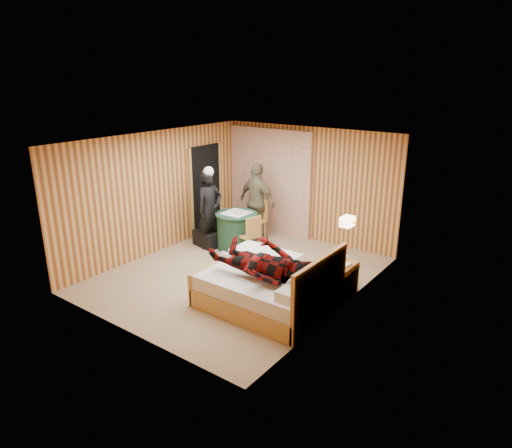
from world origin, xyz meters
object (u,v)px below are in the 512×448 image
Objects in this scene: nightstand at (341,278)px; man_on_bed at (262,254)px; woman_standing at (210,210)px; chair_far at (257,216)px; bed at (269,287)px; man_at_table at (257,202)px; round_table at (237,230)px; wall_lamp at (348,221)px; duffel_bag at (206,239)px; chair_near at (251,232)px.

man_on_bed reaches higher than nightstand.
chair_far is at bearing -15.68° from woman_standing.
bed is 2.14× the size of chair_far.
man_at_table is at bearing -14.21° from woman_standing.
nightstand is 0.63× the size of chair_far.
round_table is (-2.00, 1.66, 0.09)m from bed.
man_on_bed is (2.02, -2.59, 0.42)m from chair_far.
wall_lamp is 3.00m from round_table.
round_table is 1.50× the size of duffel_bag.
man_at_table is (-2.80, 1.34, -0.44)m from wall_lamp.
chair_far reaches higher than chair_near.
man_at_table is at bearing 71.56° from duffel_bag.
man_at_table is at bearing 127.58° from man_on_bed.
man_at_table is at bearing 112.70° from chair_far.
man_at_table is (0.00, 0.75, 0.46)m from round_table.
duffel_bag is (-3.40, 0.29, -1.13)m from wall_lamp.
man_at_table reaches higher than chair_far.
wall_lamp is 0.31× the size of chair_near.
chair_near is 2.39m from man_on_bed.
woman_standing reaches higher than wall_lamp.
man_at_table reaches higher than duffel_bag.
man_at_table reaches higher than nightstand.
wall_lamp is 0.28× the size of chair_far.
chair_far is 1.24m from duffel_bag.
chair_near is 1.41× the size of duffel_bag.
man_at_table is (-0.01, 0.04, 0.32)m from chair_far.
chair_near is 1.07m from man_at_table.
round_table is 0.71m from duffel_bag.
man_at_table reaches higher than bed.
wall_lamp reaches higher than chair_near.
chair_far is 3.31m from man_on_bed.
man_on_bed reaches higher than woman_standing.
nightstand is at bearing 91.19° from chair_near.
man_at_table is (0.48, 1.04, 0.02)m from woman_standing.
man_on_bed is (2.51, -1.60, 0.12)m from woman_standing.
man_on_bed reaches higher than chair_near.
wall_lamp is 3.14m from man_at_table.
chair_near is at bearing -52.89° from chair_far.
chair_far is at bearing 112.78° from man_at_table.
chair_far is at bearing 70.05° from duffel_bag.
duffel_bag is 3.16m from man_on_bed.
chair_near is 1.04m from woman_standing.
round_table is at bearing 168.03° from wall_lamp.
wall_lamp is 2.50m from chair_near.
chair_near is (-1.53, 1.53, 0.18)m from bed.
chair_near is 0.49× the size of man_at_table.
man_at_table is (-2.00, 2.41, 0.55)m from bed.
woman_standing is (-0.49, -0.99, 0.30)m from chair_far.
wall_lamp reaches higher than chair_far.
man_on_bed is at bearing -120.11° from nightstand.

